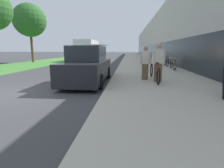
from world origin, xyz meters
TOP-DOWN VIEW (x-y plane):
  - ground_plane at (0.00, 0.00)m, footprint 220.00×220.00m
  - sidewalk_slab at (5.56, 21.00)m, footprint 4.78×70.00m
  - storefront_facade at (12.99, 29.00)m, footprint 10.01×70.00m
  - lawn_strip at (-6.33, 25.00)m, footprint 5.50×70.00m
  - tandem_bicycle at (5.21, 2.35)m, footprint 0.52×2.80m
  - person_rider at (5.30, 1.99)m, footprint 0.56×0.22m
  - person_bystander at (4.80, 2.53)m, footprint 0.52×0.21m
  - bike_rack_hoop at (7.09, 6.12)m, footprint 0.05×0.60m
  - cruiser_bike_nearest at (7.25, 7.29)m, footprint 0.52×1.70m
  - cruiser_bike_middle at (7.23, 9.52)m, footprint 0.52×1.68m
  - parked_sedan_curbside at (2.14, 2.28)m, footprint 1.78×4.47m
  - moving_truck at (-1.63, 18.90)m, footprint 2.35×7.18m
  - street_tree_far at (-7.61, 14.83)m, footprint 3.80×3.80m

SIDE VIEW (x-z plane):
  - ground_plane at x=0.00m, z-range 0.00..0.00m
  - lawn_strip at x=-6.33m, z-range 0.00..0.03m
  - sidewalk_slab at x=5.56m, z-range 0.00..0.14m
  - cruiser_bike_nearest at x=7.25m, z-range 0.08..0.92m
  - tandem_bicycle at x=5.21m, z-range 0.08..0.95m
  - cruiser_bike_middle at x=7.23m, z-range 0.07..0.98m
  - bike_rack_hoop at x=7.09m, z-range 0.23..1.08m
  - parked_sedan_curbside at x=2.14m, z-range -0.12..1.64m
  - person_bystander at x=4.80m, z-range 0.14..1.69m
  - person_rider at x=5.30m, z-range 0.14..1.80m
  - moving_truck at x=-1.63m, z-range 0.02..2.80m
  - storefront_facade at x=12.99m, z-range -0.01..6.79m
  - street_tree_far at x=-7.61m, z-range 1.49..8.31m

